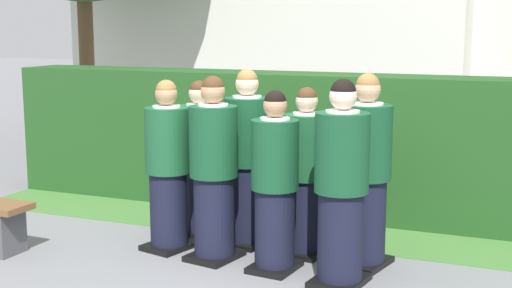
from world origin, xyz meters
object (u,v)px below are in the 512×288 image
student_rear_row_2 (306,176)px  student_rear_row_3 (365,176)px  student_front_row_1 (214,173)px  student_front_row_3 (341,188)px  student_front_row_0 (168,170)px  student_rear_row_0 (200,162)px  student_rear_row_1 (247,162)px  student_front_row_2 (275,186)px

student_rear_row_2 → student_rear_row_3: size_ratio=0.91×
student_front_row_1 → student_front_row_3: size_ratio=0.99×
student_front_row_0 → student_front_row_3: 1.79m
student_front_row_3 → student_front_row_1: bearing=171.5°
student_front_row_1 → student_rear_row_0: size_ratio=1.07×
student_front_row_0 → student_front_row_3: student_front_row_3 is taller
student_rear_row_1 → student_rear_row_0: bearing=167.3°
student_front_row_2 → student_rear_row_3: bearing=31.2°
student_rear_row_2 → student_rear_row_3: bearing=-9.7°
student_front_row_0 → student_front_row_2: bearing=-8.6°
student_front_row_2 → student_front_row_3: (0.62, -0.11, 0.06)m
student_front_row_2 → student_rear_row_3: 0.81m
student_front_row_2 → student_front_row_1: bearing=173.5°
student_front_row_0 → student_rear_row_1: bearing=34.4°
student_front_row_0 → student_rear_row_2: student_front_row_0 is taller
student_front_row_0 → student_rear_row_3: (1.83, 0.24, 0.05)m
student_rear_row_0 → student_rear_row_2: (1.20, -0.22, -0.00)m
student_front_row_1 → student_front_row_2: bearing=-6.5°
student_front_row_1 → student_front_row_0: bearing=168.8°
student_front_row_0 → student_rear_row_0: bearing=84.6°
student_front_row_3 → student_front_row_2: bearing=169.5°
student_front_row_0 → student_rear_row_2: (1.25, 0.34, -0.03)m
student_front_row_2 → student_rear_row_0: student_front_row_2 is taller
student_front_row_1 → student_front_row_3: student_front_row_3 is taller
student_front_row_1 → student_front_row_2: student_front_row_1 is taller
student_front_row_3 → student_rear_row_0: (-1.71, 0.85, -0.06)m
student_rear_row_0 → student_rear_row_3: bearing=-10.1°
student_front_row_1 → student_rear_row_2: student_front_row_1 is taller
student_rear_row_3 → student_front_row_3: bearing=-97.5°
student_front_row_2 → student_front_row_3: 0.63m
student_front_row_3 → student_rear_row_3: (0.07, 0.53, 0.01)m
student_rear_row_3 → student_rear_row_2: bearing=170.3°
student_rear_row_0 → student_front_row_0: bearing=-95.4°
student_front_row_1 → student_rear_row_2: 0.85m
student_front_row_2 → student_rear_row_0: bearing=146.1°
student_front_row_2 → student_front_row_0: bearing=171.4°
student_front_row_3 → student_rear_row_2: student_front_row_3 is taller
student_rear_row_0 → student_rear_row_3: student_rear_row_3 is taller
student_rear_row_1 → student_rear_row_2: bearing=-8.1°
student_front_row_0 → student_rear_row_3: bearing=7.6°
student_front_row_1 → student_front_row_3: 1.25m
student_front_row_0 → student_front_row_1: student_front_row_1 is taller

